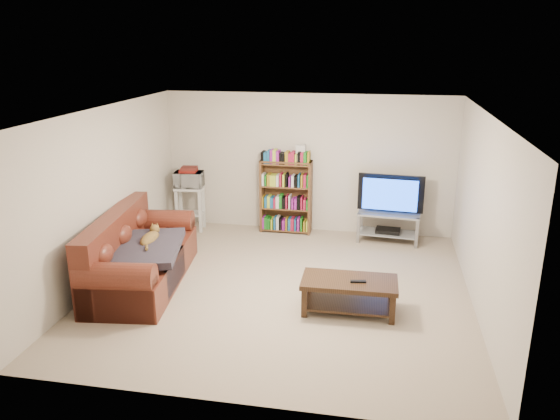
% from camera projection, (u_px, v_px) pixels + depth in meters
% --- Properties ---
extents(floor, '(5.00, 5.00, 0.00)m').
position_uv_depth(floor, '(282.00, 289.00, 7.46)').
color(floor, tan).
rests_on(floor, ground).
extents(ceiling, '(5.00, 5.00, 0.00)m').
position_uv_depth(ceiling, '(282.00, 112.00, 6.74)').
color(ceiling, white).
rests_on(ceiling, ground).
extents(wall_back, '(5.00, 0.00, 5.00)m').
position_uv_depth(wall_back, '(308.00, 164.00, 9.44)').
color(wall_back, beige).
rests_on(wall_back, ground).
extents(wall_front, '(5.00, 0.00, 5.00)m').
position_uv_depth(wall_front, '(230.00, 287.00, 4.76)').
color(wall_front, beige).
rests_on(wall_front, ground).
extents(wall_left, '(0.00, 5.00, 5.00)m').
position_uv_depth(wall_left, '(104.00, 195.00, 7.54)').
color(wall_left, beige).
rests_on(wall_left, ground).
extents(wall_right, '(0.00, 5.00, 5.00)m').
position_uv_depth(wall_right, '(483.00, 216.00, 6.66)').
color(wall_right, beige).
rests_on(wall_right, ground).
extents(sofa, '(1.28, 2.44, 0.99)m').
position_uv_depth(sofa, '(137.00, 260.00, 7.55)').
color(sofa, '#5C2417').
rests_on(sofa, floor).
extents(blanket, '(1.12, 1.33, 0.19)m').
position_uv_depth(blanket, '(145.00, 249.00, 7.32)').
color(blanket, '#312B36').
rests_on(blanket, sofa).
extents(cat, '(0.33, 0.66, 0.19)m').
position_uv_depth(cat, '(150.00, 239.00, 7.50)').
color(cat, brown).
rests_on(cat, sofa).
extents(coffee_table, '(1.18, 0.60, 0.43)m').
position_uv_depth(coffee_table, '(349.00, 289.00, 6.76)').
color(coffee_table, black).
rests_on(coffee_table, floor).
extents(remote, '(0.20, 0.08, 0.02)m').
position_uv_depth(remote, '(358.00, 281.00, 6.65)').
color(remote, black).
rests_on(remote, coffee_table).
extents(tv_stand, '(1.04, 0.54, 0.50)m').
position_uv_depth(tv_stand, '(388.00, 222.00, 9.10)').
color(tv_stand, '#999EA3').
rests_on(tv_stand, floor).
extents(television, '(1.09, 0.24, 0.63)m').
position_uv_depth(television, '(390.00, 195.00, 8.96)').
color(television, black).
rests_on(television, tv_stand).
extents(dvd_player, '(0.43, 0.32, 0.06)m').
position_uv_depth(dvd_player, '(388.00, 231.00, 9.15)').
color(dvd_player, black).
rests_on(dvd_player, tv_stand).
extents(bookshelf, '(0.89, 0.29, 1.28)m').
position_uv_depth(bookshelf, '(286.00, 196.00, 9.48)').
color(bookshelf, brown).
rests_on(bookshelf, floor).
extents(shelf_clutter, '(0.65, 0.20, 0.28)m').
position_uv_depth(shelf_clutter, '(292.00, 155.00, 9.25)').
color(shelf_clutter, silver).
rests_on(shelf_clutter, bookshelf).
extents(microwave_stand, '(0.53, 0.41, 0.79)m').
position_uv_depth(microwave_stand, '(190.00, 202.00, 9.63)').
color(microwave_stand, silver).
rests_on(microwave_stand, floor).
extents(microwave, '(0.52, 0.38, 0.27)m').
position_uv_depth(microwave, '(189.00, 179.00, 9.51)').
color(microwave, silver).
rests_on(microwave, microwave_stand).
extents(game_boxes, '(0.31, 0.28, 0.05)m').
position_uv_depth(game_boxes, '(188.00, 171.00, 9.46)').
color(game_boxes, maroon).
rests_on(game_boxes, microwave).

